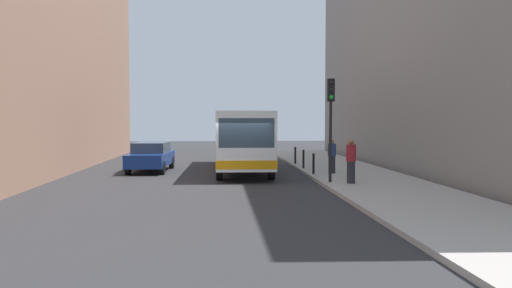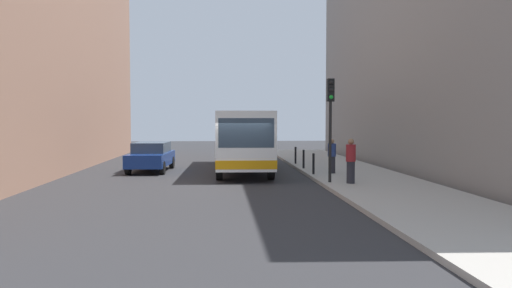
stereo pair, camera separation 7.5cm
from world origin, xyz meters
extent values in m
plane|color=#2D2D30|center=(0.00, 0.00, 0.00)|extent=(80.00, 80.00, 0.00)
cube|color=#ADA89E|center=(5.40, 0.00, 0.07)|extent=(4.40, 40.00, 0.15)
cube|color=gray|center=(11.50, 4.00, 6.71)|extent=(7.00, 32.00, 13.42)
cube|color=white|center=(0.39, 4.79, 1.75)|extent=(2.77, 11.06, 2.50)
cube|color=orange|center=(0.39, 4.79, 0.80)|extent=(2.79, 11.08, 0.36)
cube|color=#2D3D4C|center=(0.25, -0.69, 2.10)|extent=(2.26, 0.12, 1.20)
cube|color=#2D3D4C|center=(0.40, 5.29, 2.10)|extent=(2.75, 9.46, 1.00)
cylinder|color=black|center=(1.42, 0.86, 0.50)|extent=(0.30, 1.01, 1.00)
cylinder|color=black|center=(-0.84, 0.92, 0.50)|extent=(0.30, 1.01, 1.00)
cylinder|color=black|center=(1.61, 8.66, 0.50)|extent=(0.30, 1.01, 1.00)
cylinder|color=black|center=(-0.65, 8.71, 0.50)|extent=(0.30, 1.01, 1.00)
cube|color=navy|center=(-4.31, 4.77, 0.64)|extent=(2.03, 4.49, 0.64)
cube|color=#2D3D4C|center=(-4.30, 4.92, 1.22)|extent=(1.73, 2.55, 0.52)
cylinder|color=black|center=(-3.57, 3.23, 0.32)|extent=(0.25, 0.65, 0.64)
cylinder|color=black|center=(-5.20, 3.31, 0.32)|extent=(0.25, 0.65, 0.64)
cylinder|color=black|center=(-3.41, 6.22, 0.32)|extent=(0.25, 0.65, 0.64)
cylinder|color=black|center=(-5.04, 6.31, 0.32)|extent=(0.25, 0.65, 0.64)
cylinder|color=black|center=(3.55, -1.33, 1.75)|extent=(0.12, 0.12, 3.20)
cube|color=black|center=(3.55, -1.33, 3.80)|extent=(0.28, 0.24, 0.90)
sphere|color=black|center=(3.55, -1.46, 4.08)|extent=(0.16, 0.16, 0.16)
sphere|color=black|center=(3.55, -1.46, 3.80)|extent=(0.16, 0.16, 0.16)
sphere|color=green|center=(3.55, -1.46, 3.52)|extent=(0.16, 0.16, 0.16)
cylinder|color=black|center=(3.45, 1.58, 0.62)|extent=(0.11, 0.11, 0.95)
cylinder|color=black|center=(3.45, 4.25, 0.62)|extent=(0.11, 0.11, 0.95)
cylinder|color=black|center=(3.45, 6.92, 0.62)|extent=(0.11, 0.11, 0.95)
cylinder|color=#26262D|center=(4.28, -1.74, 0.58)|extent=(0.32, 0.32, 0.86)
cylinder|color=maroon|center=(4.28, -1.74, 1.34)|extent=(0.38, 0.38, 0.66)
sphere|color=#8C6647|center=(4.28, -1.74, 1.78)|extent=(0.24, 0.24, 0.24)
cylinder|color=#26262D|center=(4.37, 1.90, 0.54)|extent=(0.32, 0.32, 0.78)
cylinder|color=navy|center=(4.37, 1.90, 1.23)|extent=(0.38, 0.38, 0.60)
sphere|color=#8C6647|center=(4.37, 1.90, 1.63)|extent=(0.21, 0.21, 0.21)
camera|label=1|loc=(-0.90, -20.60, 2.64)|focal=34.64mm
camera|label=2|loc=(-0.82, -20.60, 2.64)|focal=34.64mm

